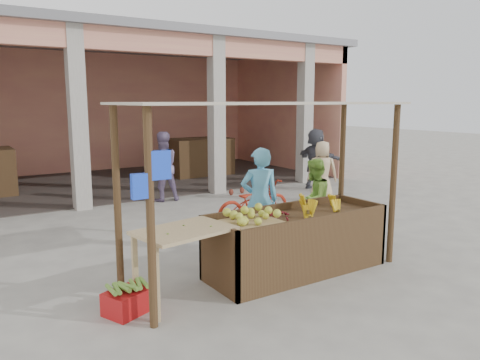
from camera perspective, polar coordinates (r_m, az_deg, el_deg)
ground at (r=6.55m, az=3.39°, el=-11.89°), size 60.00×60.00×0.00m
market_building at (r=14.30m, az=-18.42°, el=10.35°), size 14.40×6.40×4.20m
fruit_stall at (r=6.71m, az=6.89°, el=-7.79°), size 2.60×0.95×0.80m
stall_awning at (r=6.15m, az=3.13°, el=5.67°), size 4.09×1.35×2.39m
banana_heap at (r=6.92m, az=9.85°, el=-3.07°), size 1.05×0.57×0.19m
melon_tray at (r=6.08m, az=1.50°, el=-4.76°), size 0.69×0.60×0.19m
berry_heap at (r=6.41m, az=4.66°, el=-4.15°), size 0.48×0.39×0.15m
side_table at (r=5.65m, az=-6.77°, el=-7.34°), size 1.23×0.92×0.90m
papaya_pile at (r=5.58m, az=-6.82°, el=-4.90°), size 0.73×0.42×0.21m
red_crate at (r=5.67m, az=-13.43°, el=-14.19°), size 0.62×0.54×0.27m
plantain_bundle at (r=5.61m, az=-13.50°, el=-12.52°), size 0.43×0.30×0.09m
produce_sacks at (r=12.09m, az=-0.42°, el=-0.29°), size 0.83×0.51×0.63m
vendor_blue at (r=7.42m, az=2.42°, el=-2.05°), size 0.81×0.71×1.80m
vendor_green at (r=8.16m, az=9.00°, el=-2.13°), size 0.83×0.67×1.51m
motorcycle at (r=9.01m, az=1.67°, el=-2.76°), size 0.74×1.83×0.93m
shopper_c at (r=11.39m, az=9.99°, el=1.46°), size 0.92×0.89×1.62m
shopper_d at (r=12.89m, az=9.22°, el=2.73°), size 0.67×1.62×1.76m
shopper_f at (r=11.40m, az=-9.47°, el=2.03°), size 0.96×0.65×1.83m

